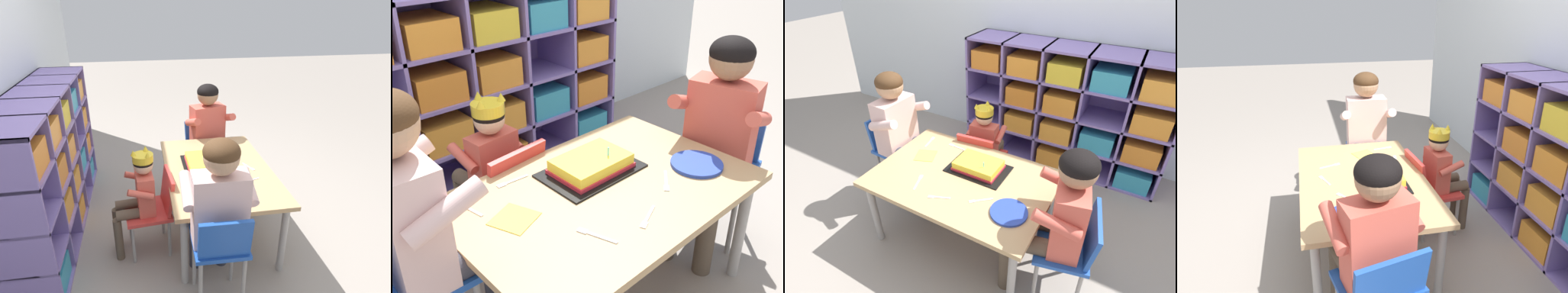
# 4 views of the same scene
# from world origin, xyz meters

# --- Properties ---
(ground) EXTENTS (16.00, 16.00, 0.00)m
(ground) POSITION_xyz_m (0.00, 0.00, 0.00)
(ground) COLOR gray
(storage_cubby_shelf) EXTENTS (1.79, 0.39, 1.11)m
(storage_cubby_shelf) POSITION_xyz_m (0.32, 1.25, 0.56)
(storage_cubby_shelf) COLOR #7F6BB2
(storage_cubby_shelf) RESTS_ON ground
(activity_table) EXTENTS (1.15, 0.77, 0.54)m
(activity_table) POSITION_xyz_m (0.00, 0.00, 0.49)
(activity_table) COLOR tan
(activity_table) RESTS_ON ground
(classroom_chair_blue) EXTENTS (0.35, 0.36, 0.60)m
(classroom_chair_blue) POSITION_xyz_m (-0.14, 0.48, 0.35)
(classroom_chair_blue) COLOR red
(classroom_chair_blue) RESTS_ON ground
(child_with_crown) EXTENTS (0.31, 0.31, 0.80)m
(child_with_crown) POSITION_xyz_m (-0.15, 0.59, 0.49)
(child_with_crown) COLOR #D15647
(child_with_crown) RESTS_ON ground
(classroom_chair_adult_side) EXTENTS (0.35, 0.31, 0.70)m
(classroom_chair_adult_side) POSITION_xyz_m (-0.73, 0.15, 0.45)
(classroom_chair_adult_side) COLOR #1E4CA8
(classroom_chair_adult_side) RESTS_ON ground
(adult_helper_seated) EXTENTS (0.44, 0.41, 1.07)m
(adult_helper_seated) POSITION_xyz_m (-0.62, 0.15, 0.67)
(adult_helper_seated) COLOR beige
(adult_helper_seated) RESTS_ON ground
(classroom_chair_guest_side) EXTENTS (0.38, 0.42, 0.63)m
(classroom_chair_guest_side) POSITION_xyz_m (0.75, -0.05, 0.40)
(classroom_chair_guest_side) COLOR #1E4CA8
(classroom_chair_guest_side) RESTS_ON ground
(guest_at_table_side) EXTENTS (0.47, 0.45, 1.01)m
(guest_at_table_side) POSITION_xyz_m (0.64, -0.07, 0.62)
(guest_at_table_side) COLOR #D15647
(guest_at_table_side) RESTS_ON ground
(birthday_cake_on_tray) EXTENTS (0.40, 0.26, 0.10)m
(birthday_cake_on_tray) POSITION_xyz_m (0.05, 0.12, 0.57)
(birthday_cake_on_tray) COLOR black
(birthday_cake_on_tray) RESTS_ON activity_table
(paper_plate_stack) EXTENTS (0.21, 0.21, 0.01)m
(paper_plate_stack) POSITION_xyz_m (0.40, -0.14, 0.55)
(paper_plate_stack) COLOR #233DA3
(paper_plate_stack) RESTS_ON activity_table
(paper_napkin_square) EXTENTS (0.18, 0.18, 0.00)m
(paper_napkin_square) POSITION_xyz_m (-0.36, 0.08, 0.54)
(paper_napkin_square) COLOR #F4DB4C
(paper_napkin_square) RESTS_ON activity_table
(fork_scattered_mid_table) EXTENTS (0.06, 0.14, 0.00)m
(fork_scattered_mid_table) POSITION_xyz_m (-0.22, -0.17, 0.54)
(fork_scattered_mid_table) COLOR white
(fork_scattered_mid_table) RESTS_ON activity_table
(fork_beside_plate_stack) EXTENTS (0.12, 0.10, 0.00)m
(fork_beside_plate_stack) POSITION_xyz_m (0.20, -0.14, 0.54)
(fork_beside_plate_stack) COLOR white
(fork_beside_plate_stack) RESTS_ON activity_table
(fork_at_table_front_edge) EXTENTS (0.04, 0.14, 0.00)m
(fork_at_table_front_edge) POSITION_xyz_m (-0.44, 0.24, 0.54)
(fork_at_table_front_edge) COLOR white
(fork_at_table_front_edge) RESTS_ON activity_table
(fork_by_napkin) EXTENTS (0.13, 0.07, 0.00)m
(fork_by_napkin) POSITION_xyz_m (-0.02, -0.24, 0.54)
(fork_by_napkin) COLOR white
(fork_by_napkin) RESTS_ON activity_table
(fork_near_child_seat) EXTENTS (0.13, 0.03, 0.00)m
(fork_near_child_seat) POSITION_xyz_m (-0.23, 0.28, 0.54)
(fork_near_child_seat) COLOR white
(fork_near_child_seat) RESTS_ON activity_table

